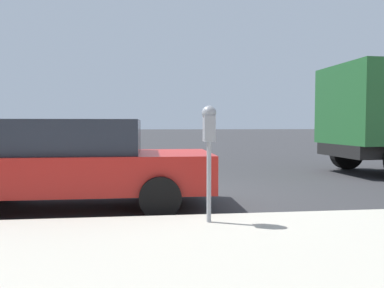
# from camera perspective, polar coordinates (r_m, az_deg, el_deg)

# --- Properties ---
(ground_plane) EXTENTS (220.00, 220.00, 0.00)m
(ground_plane) POSITION_cam_1_polar(r_m,az_deg,el_deg) (7.56, -4.72, -7.86)
(ground_plane) COLOR #333335
(parking_meter) EXTENTS (0.21, 0.19, 1.53)m
(parking_meter) POSITION_cam_1_polar(r_m,az_deg,el_deg) (4.87, 2.60, 1.63)
(parking_meter) COLOR gray
(parking_meter) RESTS_ON sidewalk
(car_red) EXTENTS (2.01, 4.70, 1.50)m
(car_red) POSITION_cam_1_polar(r_m,az_deg,el_deg) (6.66, -18.19, -2.60)
(car_red) COLOR #B21E19
(car_red) RESTS_ON ground_plane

